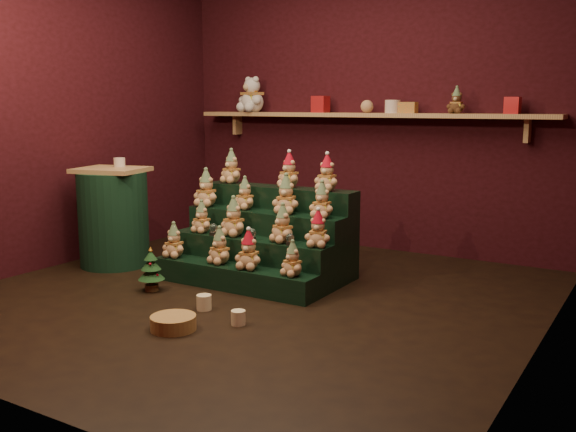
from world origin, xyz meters
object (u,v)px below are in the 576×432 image
Objects in this scene: side_table at (113,217)px; brown_bear at (457,100)px; snow_globe_b at (252,234)px; snow_globe_c at (290,239)px; wicker_basket at (173,323)px; snow_globe_a at (213,229)px; riser_tier_front at (233,277)px; mini_christmas_tree at (151,269)px; white_bear at (252,90)px; mug_left at (204,302)px; mug_right at (238,318)px.

brown_bear is at bearing 20.83° from side_table.
snow_globe_c is at bearing 0.00° from snow_globe_b.
wicker_basket is (1.55, -1.00, -0.38)m from side_table.
snow_globe_a is 1.27m from wicker_basket.
snow_globe_a reaches higher than riser_tier_front.
snow_globe_a reaches higher than mini_christmas_tree.
mini_christmas_tree is 0.92m from wicker_basket.
side_table is 2.51× the size of mini_christmas_tree.
snow_globe_a is 2.07m from white_bear.
riser_tier_front is 0.54m from mug_left.
snow_globe_b is (0.06, 0.16, 0.32)m from riser_tier_front.
white_bear is (-0.69, 1.58, 1.14)m from snow_globe_a.
mug_right is 0.33× the size of wicker_basket.
snow_globe_c is at bearing 30.02° from mini_christmas_tree.
mug_right is at bearing -106.20° from brown_bear.
wicker_basket is at bearing -110.45° from brown_bear.
snow_globe_c is 0.85× the size of mug_left.
mug_right is (0.51, -0.65, -0.04)m from riser_tier_front.
riser_tier_front is at bearing 36.34° from mini_christmas_tree.
riser_tier_front is at bearing -27.47° from snow_globe_a.
wicker_basket is (0.71, -0.57, -0.12)m from mini_christmas_tree.
mini_christmas_tree is (-0.50, -0.37, 0.08)m from riser_tier_front.
riser_tier_front is at bearing 103.02° from wicker_basket.
snow_globe_a is 1.03m from side_table.
side_table is (-1.75, -0.09, 0.02)m from snow_globe_c.
side_table is at bearing 158.88° from mug_right.
side_table reaches higher than snow_globe_a.
mini_christmas_tree reaches higher than mug_left.
snow_globe_b is at bearing -125.68° from brown_bear.
side_table is 3.82× the size of brown_bear.
mini_christmas_tree is at bearing -58.37° from white_bear.
white_bear reaches higher than brown_bear.
snow_globe_b reaches higher than wicker_basket.
brown_bear is (0.64, 2.38, 1.39)m from mug_right.
riser_tier_front is 2.48m from white_bear.
side_table reaches higher than snow_globe_c.
brown_bear reaches higher than riser_tier_front.
snow_globe_c is 1.75m from side_table.
riser_tier_front is 14.98× the size of snow_globe_b.
brown_bear is at bearing 55.55° from snow_globe_b.
snow_globe_b is 0.35m from snow_globe_c.
snow_globe_a is at bearing 152.53° from riser_tier_front.
mini_christmas_tree is 2.57m from white_bear.
snow_globe_c is (0.35, 0.00, -0.00)m from snow_globe_b.
mug_right is at bearing -61.08° from snow_globe_b.
riser_tier_front is 14.79× the size of snow_globe_a.
snow_globe_c reaches higher than wicker_basket.
brown_bear reaches higher than snow_globe_b.
mini_christmas_tree is at bearing 141.54° from wicker_basket.
brown_bear is at bearing 18.16° from white_bear.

